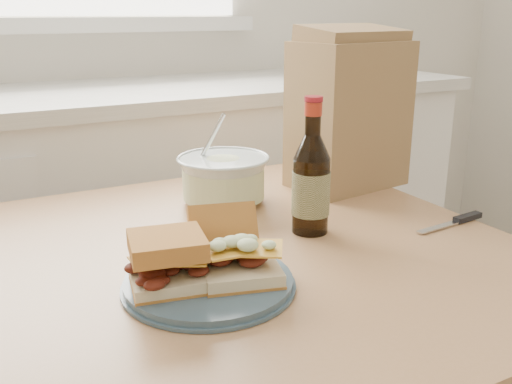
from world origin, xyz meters
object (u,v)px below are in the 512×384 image
plate (209,283)px  coleslaw_bowl (224,180)px  beer_bottle (311,183)px  dining_table (244,307)px  paper_bag (349,115)px

plate → coleslaw_bowl: bearing=60.9°
beer_bottle → coleslaw_bowl: bearing=127.7°
coleslaw_bowl → beer_bottle: (0.07, -0.23, 0.04)m
dining_table → beer_bottle: 0.25m
plate → coleslaw_bowl: 0.39m
dining_table → paper_bag: bearing=30.8°
coleslaw_bowl → paper_bag: 0.33m
paper_bag → beer_bottle: bearing=-145.9°
coleslaw_bowl → dining_table: bearing=-108.0°
plate → paper_bag: size_ratio=0.76×
plate → coleslaw_bowl: (0.19, 0.34, 0.04)m
beer_bottle → paper_bag: bearing=61.9°
dining_table → beer_bottle: size_ratio=3.78×
beer_bottle → paper_bag: paper_bag is taller
dining_table → paper_bag: paper_bag is taller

